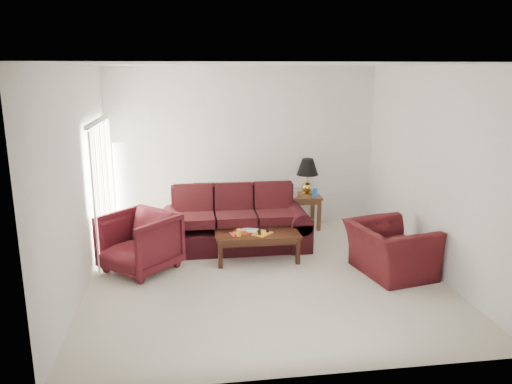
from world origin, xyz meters
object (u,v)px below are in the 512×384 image
floor_lamp (122,191)px  armchair_left (140,242)px  end_table (304,211)px  coffee_table (257,246)px  sofa (235,219)px  armchair_right (390,249)px

floor_lamp → armchair_left: 1.66m
end_table → coffee_table: bearing=-126.2°
end_table → armchair_left: (-2.90, -1.70, 0.12)m
floor_lamp → sofa: bearing=-22.2°
end_table → floor_lamp: bearing=-177.4°
armchair_left → coffee_table: bearing=48.6°
armchair_right → end_table: bearing=5.8°
floor_lamp → armchair_left: bearing=-75.5°
end_table → armchair_left: size_ratio=0.66×
end_table → coffee_table: end_table is taller
end_table → sofa: bearing=-146.4°
armchair_left → end_table: bearing=73.2°
sofa → armchair_left: (-1.50, -0.77, -0.06)m
sofa → floor_lamp: size_ratio=1.42×
coffee_table → armchair_left: bearing=-177.0°
floor_lamp → armchair_right: size_ratio=1.51×
end_table → coffee_table: size_ratio=0.49×
floor_lamp → end_table: bearing=2.6°
floor_lamp → armchair_right: bearing=-28.4°
sofa → end_table: 1.69m
sofa → coffee_table: size_ratio=1.88×
end_table → armchair_right: 2.45m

